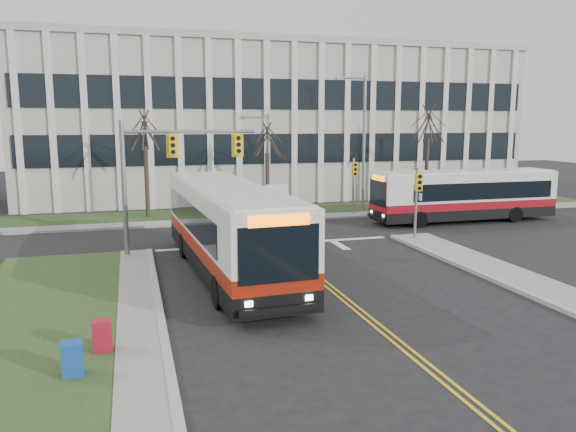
# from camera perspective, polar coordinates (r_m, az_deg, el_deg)

# --- Properties ---
(ground) EXTENTS (120.00, 120.00, 0.00)m
(ground) POSITION_cam_1_polar(r_m,az_deg,el_deg) (21.06, 4.43, -7.38)
(ground) COLOR black
(ground) RESTS_ON ground
(grass_verge) EXTENTS (5.00, 26.00, 0.12)m
(grass_verge) POSITION_cam_1_polar(r_m,az_deg,el_deg) (15.44, -26.41, -14.55)
(grass_verge) COLOR #31471E
(grass_verge) RESTS_ON ground
(sidewalk_west) EXTENTS (1.20, 26.00, 0.14)m
(sidewalk_west) POSITION_cam_1_polar(r_m,az_deg,el_deg) (15.15, -14.85, -14.28)
(sidewalk_west) COLOR #9E9B93
(sidewalk_west) RESTS_ON ground
(sidewalk_cross) EXTENTS (44.00, 1.60, 0.14)m
(sidewalk_cross) POSITION_cam_1_polar(r_m,az_deg,el_deg) (36.66, 3.59, -0.04)
(sidewalk_cross) COLOR #9E9B93
(sidewalk_cross) RESTS_ON ground
(building_lawn) EXTENTS (44.00, 5.00, 0.12)m
(building_lawn) POSITION_cam_1_polar(r_m,az_deg,el_deg) (39.28, 2.24, 0.59)
(building_lawn) COLOR #31471E
(building_lawn) RESTS_ON ground
(office_building) EXTENTS (40.00, 16.00, 12.00)m
(office_building) POSITION_cam_1_polar(r_m,az_deg,el_deg) (50.36, -2.00, 9.32)
(office_building) COLOR #BCB7AD
(office_building) RESTS_ON ground
(mast_arm_signal) EXTENTS (6.11, 0.38, 6.20)m
(mast_arm_signal) POSITION_cam_1_polar(r_m,az_deg,el_deg) (26.17, -12.72, 5.20)
(mast_arm_signal) COLOR slate
(mast_arm_signal) RESTS_ON ground
(signal_pole_near) EXTENTS (0.34, 0.39, 3.80)m
(signal_pole_near) POSITION_cam_1_polar(r_m,az_deg,el_deg) (29.68, 12.99, 2.25)
(signal_pole_near) COLOR slate
(signal_pole_near) RESTS_ON ground
(signal_pole_far) EXTENTS (0.34, 0.39, 3.80)m
(signal_pole_far) POSITION_cam_1_polar(r_m,az_deg,el_deg) (37.31, 6.72, 3.85)
(signal_pole_far) COLOR slate
(signal_pole_far) RESTS_ON ground
(streetlight) EXTENTS (2.15, 0.25, 9.20)m
(streetlight) POSITION_cam_1_polar(r_m,az_deg,el_deg) (38.21, 7.50, 8.01)
(streetlight) COLOR slate
(streetlight) RESTS_ON ground
(directory_sign) EXTENTS (1.50, 0.12, 2.00)m
(directory_sign) POSITION_cam_1_polar(r_m,az_deg,el_deg) (37.95, -1.11, 1.98)
(directory_sign) COLOR slate
(directory_sign) RESTS_ON ground
(tree_left) EXTENTS (1.80, 1.80, 7.70)m
(tree_left) POSITION_cam_1_polar(r_m,az_deg,el_deg) (36.93, -14.34, 8.25)
(tree_left) COLOR #42352B
(tree_left) RESTS_ON ground
(tree_mid) EXTENTS (1.80, 1.80, 6.82)m
(tree_mid) POSITION_cam_1_polar(r_m,az_deg,el_deg) (38.21, -2.13, 7.62)
(tree_mid) COLOR #42352B
(tree_mid) RESTS_ON ground
(tree_right) EXTENTS (1.80, 1.80, 8.25)m
(tree_right) POSITION_cam_1_polar(r_m,az_deg,el_deg) (42.47, 14.06, 8.91)
(tree_right) COLOR #42352B
(tree_right) RESTS_ON ground
(bus_main) EXTENTS (3.63, 13.46, 3.55)m
(bus_main) POSITION_cam_1_polar(r_m,az_deg,el_deg) (22.88, -6.10, -1.48)
(bus_main) COLOR silver
(bus_main) RESTS_ON ground
(bus_cross) EXTENTS (11.69, 2.58, 3.11)m
(bus_cross) POSITION_cam_1_polar(r_m,az_deg,el_deg) (36.57, 17.43, 1.88)
(bus_cross) COLOR silver
(bus_cross) RESTS_ON ground
(newspaper_box_blue) EXTENTS (0.54, 0.50, 0.95)m
(newspaper_box_blue) POSITION_cam_1_polar(r_m,az_deg,el_deg) (14.74, -21.04, -13.58)
(newspaper_box_blue) COLOR navy
(newspaper_box_blue) RESTS_ON ground
(newspaper_box_red) EXTENTS (0.51, 0.47, 0.95)m
(newspaper_box_red) POSITION_cam_1_polar(r_m,az_deg,el_deg) (15.96, -18.33, -11.63)
(newspaper_box_red) COLOR maroon
(newspaper_box_red) RESTS_ON ground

